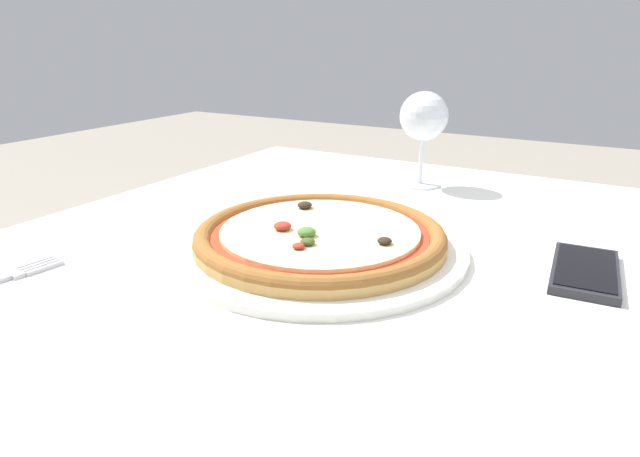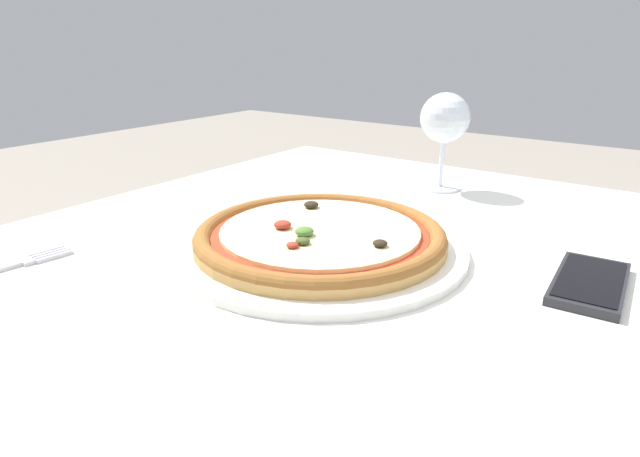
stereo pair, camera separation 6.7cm
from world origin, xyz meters
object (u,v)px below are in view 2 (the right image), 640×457
Objects in this scene: wine_glass_far_right at (445,121)px; cell_phone at (590,283)px; fork at (2,268)px; dining_table at (465,339)px; pizza_plate at (320,238)px.

wine_glass_far_right is 1.14× the size of cell_phone.
fork is at bearing -113.11° from wine_glass_far_right.
wine_glass_far_right reaches higher than cell_phone.
dining_table is at bearing -158.62° from cell_phone.
dining_table is 8.36× the size of cell_phone.
cell_phone reaches higher than dining_table.
pizza_plate reaches higher than dining_table.
dining_table is at bearing 34.03° from fork.
wine_glass_far_right is at bearing 119.41° from dining_table.
wine_glass_far_right is (0.00, 0.37, 0.10)m from pizza_plate.
wine_glass_far_right is at bearing 66.89° from fork.
pizza_plate reaches higher than cell_phone.
dining_table is 7.29× the size of fork.
pizza_plate is at bearing -90.31° from wine_glass_far_right.
cell_phone is (0.12, 0.05, 0.09)m from dining_table.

